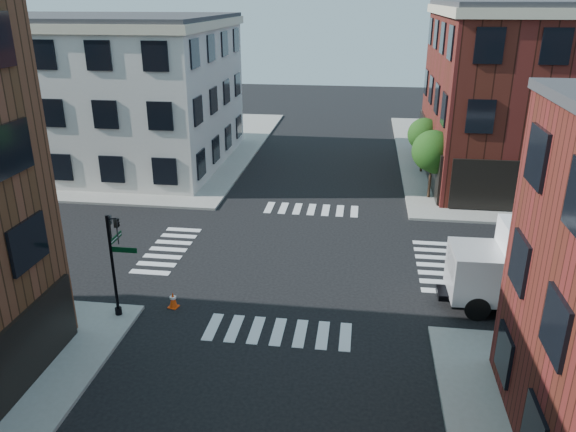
{
  "coord_description": "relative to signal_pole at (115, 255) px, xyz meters",
  "views": [
    {
      "loc": [
        3.0,
        -26.06,
        12.6
      ],
      "look_at": [
        -0.47,
        -0.6,
        2.5
      ],
      "focal_mm": 35.0,
      "sensor_mm": 36.0,
      "label": 1
    }
  ],
  "objects": [
    {
      "name": "ground",
      "position": [
        6.72,
        6.68,
        -2.86
      ],
      "size": [
        120.0,
        120.0,
        0.0
      ],
      "primitive_type": "plane",
      "color": "black",
      "rests_on": "ground"
    },
    {
      "name": "sidewalk_nw",
      "position": [
        -14.28,
        27.68,
        -2.78
      ],
      "size": [
        30.0,
        30.0,
        0.15
      ],
      "primitive_type": "cube",
      "color": "gray",
      "rests_on": "ground"
    },
    {
      "name": "building_nw",
      "position": [
        -12.28,
        22.68,
        2.64
      ],
      "size": [
        22.0,
        16.0,
        11.0
      ],
      "primitive_type": "cube",
      "color": "beige",
      "rests_on": "ground"
    },
    {
      "name": "tree_near",
      "position": [
        14.28,
        16.65,
        0.3
      ],
      "size": [
        2.69,
        2.69,
        4.49
      ],
      "color": "black",
      "rests_on": "ground"
    },
    {
      "name": "tree_far",
      "position": [
        14.28,
        22.65,
        0.02
      ],
      "size": [
        2.43,
        2.43,
        4.07
      ],
      "color": "black",
      "rests_on": "ground"
    },
    {
      "name": "signal_pole",
      "position": [
        0.0,
        0.0,
        0.0
      ],
      "size": [
        1.29,
        1.24,
        4.6
      ],
      "color": "black",
      "rests_on": "ground"
    },
    {
      "name": "box_truck",
      "position": [
        18.02,
        2.93,
        -0.86
      ],
      "size": [
        8.56,
        2.75,
        3.85
      ],
      "rotation": [
        0.0,
        0.0,
        0.02
      ],
      "color": "silver",
      "rests_on": "ground"
    },
    {
      "name": "traffic_cone",
      "position": [
        1.93,
        0.98,
        -2.51
      ],
      "size": [
        0.49,
        0.49,
        0.73
      ],
      "rotation": [
        0.0,
        0.0,
        -0.28
      ],
      "color": "#FF460B",
      "rests_on": "ground"
    }
  ]
}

